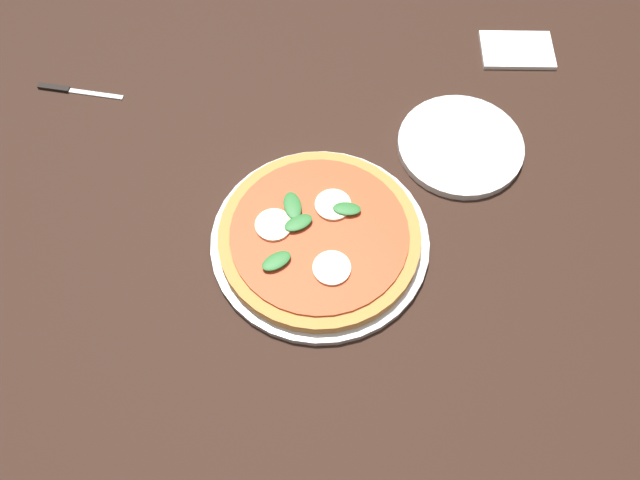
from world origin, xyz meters
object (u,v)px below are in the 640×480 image
object	(u,v)px
dining_table	(290,257)
napkin	(517,50)
serving_tray	(320,241)
knife	(70,90)
plate_white	(460,146)
pizza	(319,236)

from	to	relation	value
dining_table	napkin	bearing A→B (deg)	-134.77
serving_tray	knife	xyz separation A→B (m)	(0.45, -0.29, -0.00)
dining_table	napkin	size ratio (longest dim) A/B	10.53
serving_tray	plate_white	xyz separation A→B (m)	(-0.22, -0.19, 0.00)
dining_table	plate_white	size ratio (longest dim) A/B	6.61
plate_white	knife	world-z (taller)	plate_white
knife	plate_white	bearing A→B (deg)	171.92
knife	serving_tray	bearing A→B (deg)	147.61
napkin	knife	bearing A→B (deg)	9.24
pizza	plate_white	distance (m)	0.30
napkin	pizza	bearing A→B (deg)	50.53
pizza	napkin	distance (m)	0.54
dining_table	napkin	xyz separation A→B (m)	(-0.39, -0.39, 0.09)
serving_tray	dining_table	bearing A→B (deg)	-22.48
napkin	knife	world-z (taller)	napkin
pizza	plate_white	xyz separation A→B (m)	(-0.23, -0.19, -0.02)
dining_table	napkin	world-z (taller)	napkin
pizza	napkin	bearing A→B (deg)	-129.47
plate_white	serving_tray	bearing A→B (deg)	40.40
dining_table	plate_white	bearing A→B (deg)	-148.26
pizza	napkin	world-z (taller)	pizza
dining_table	plate_white	world-z (taller)	plate_white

